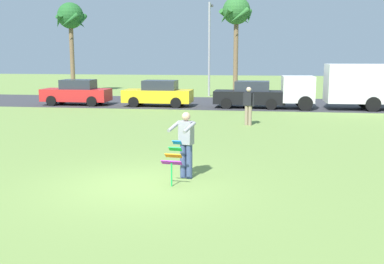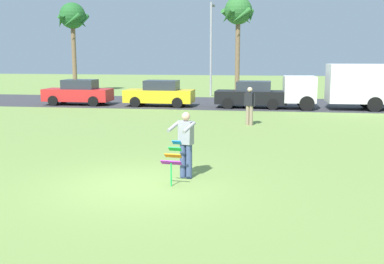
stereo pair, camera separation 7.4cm
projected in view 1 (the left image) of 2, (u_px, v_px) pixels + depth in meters
The scene contains 12 objects.
ground_plane at pixel (139, 185), 11.55m from camera, with size 120.00×120.00×0.00m, color olive.
road_strip at pixel (217, 103), 30.76m from camera, with size 120.00×8.00×0.01m, color #38383D.
person_kite_flyer at pixel (186, 142), 12.08m from camera, with size 0.69×0.76×1.73m.
kite_held at pixel (173, 157), 11.51m from camera, with size 0.52×0.66×1.07m.
parked_car_red at pixel (77, 93), 29.58m from camera, with size 4.22×1.87×1.60m.
parked_car_yellow at pixel (158, 94), 28.80m from camera, with size 4.23×1.89×1.60m.
parked_car_black at pixel (250, 95), 27.97m from camera, with size 4.23×1.90×1.60m.
parked_truck_white_box at pixel (349, 85), 27.03m from camera, with size 6.76×2.27×2.62m.
palm_tree_left_near at pixel (71, 19), 38.14m from camera, with size 2.58×2.71×7.32m.
palm_tree_right_near at pixel (236, 14), 35.65m from camera, with size 2.58×2.71×7.50m.
streetlight_pole at pixel (209, 43), 35.40m from camera, with size 0.24×1.65×7.00m.
person_walker_near at pixel (248, 105), 21.13m from camera, with size 0.52×0.35×1.73m.
Camera 1 is at (2.96, -10.86, 3.21)m, focal length 43.86 mm.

